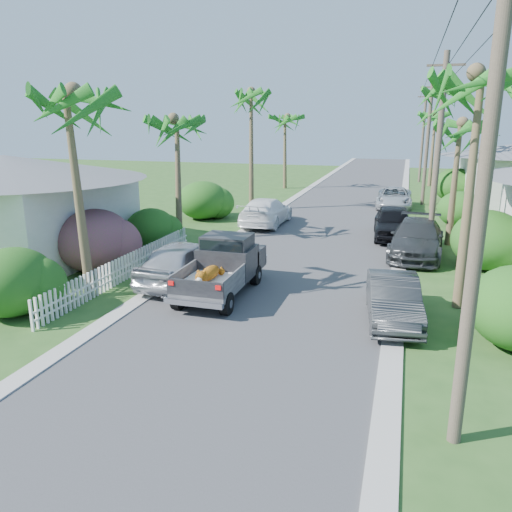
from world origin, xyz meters
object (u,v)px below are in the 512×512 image
(pickup_truck, at_px, (225,265))
(parked_car_ln, at_px, (184,262))
(parked_car_lf, at_px, (266,212))
(utility_pole_c, at_px, (427,142))
(palm_r_c, at_px, (442,90))
(palm_l_b, at_px, (176,119))
(house_left, at_px, (8,211))
(utility_pole_d, at_px, (423,136))
(parked_car_rd, at_px, (394,198))
(utility_pole_b, at_px, (438,155))
(palm_r_d, at_px, (436,114))
(parked_car_rn, at_px, (393,300))
(palm_l_d, at_px, (285,117))
(palm_r_a, at_px, (483,75))
(parked_car_rm, at_px, (417,239))
(palm_l_a, at_px, (69,93))
(utility_pole_a, at_px, (481,209))
(parked_car_rf, at_px, (393,223))
(palm_r_b, at_px, (461,124))
(palm_l_c, at_px, (251,92))

(pickup_truck, xyz_separation_m, parked_car_ln, (-1.82, 0.43, -0.16))
(parked_car_lf, distance_m, utility_pole_c, 14.66)
(pickup_truck, bearing_deg, palm_r_c, 69.07)
(pickup_truck, xyz_separation_m, palm_r_c, (7.98, 20.87, 7.10))
(palm_l_b, height_order, house_left, palm_l_b)
(utility_pole_d, bearing_deg, palm_l_b, -111.80)
(house_left, bearing_deg, parked_car_rd, 48.52)
(utility_pole_b, distance_m, utility_pole_d, 30.00)
(utility_pole_b, bearing_deg, palm_r_c, 87.36)
(parked_car_lf, bearing_deg, utility_pole_c, -130.34)
(utility_pole_d, bearing_deg, palm_r_d, -73.30)
(house_left, bearing_deg, parked_car_lf, 47.44)
(pickup_truck, xyz_separation_m, parked_car_rn, (6.00, -1.19, -0.31))
(palm_l_d, relative_size, palm_r_a, 0.89)
(parked_car_rd, distance_m, utility_pole_b, 13.50)
(parked_car_rm, bearing_deg, utility_pole_c, 91.68)
(parked_car_rn, relative_size, parked_car_ln, 0.86)
(parked_car_ln, xyz_separation_m, utility_pole_c, (9.20, 22.44, 3.75))
(parked_car_rm, relative_size, palm_l_d, 0.73)
(palm_r_a, bearing_deg, utility_pole_d, 91.08)
(palm_l_a, relative_size, utility_pole_d, 0.91)
(utility_pole_b, bearing_deg, parked_car_rm, -131.92)
(utility_pole_a, bearing_deg, parked_car_rd, 94.12)
(parked_car_rf, xyz_separation_m, palm_l_d, (-10.34, 18.19, 5.60))
(parked_car_rm, xyz_separation_m, palm_l_b, (-11.80, -0.33, 5.33))
(palm_l_a, height_order, palm_r_b, palm_l_a)
(palm_r_b, relative_size, utility_pole_b, 0.80)
(parked_car_ln, relative_size, utility_pole_a, 0.55)
(pickup_truck, relative_size, palm_r_d, 0.64)
(palm_l_d, relative_size, utility_pole_a, 0.86)
(palm_l_b, bearing_deg, parked_car_rf, 19.71)
(parked_car_rm, bearing_deg, house_left, -159.63)
(palm_l_b, height_order, palm_r_a, palm_r_a)
(palm_l_c, relative_size, house_left, 1.02)
(palm_r_c, bearing_deg, parked_car_rd, -175.11)
(parked_car_rn, xyz_separation_m, utility_pole_d, (1.38, 39.06, 3.90))
(palm_l_a, distance_m, palm_r_d, 39.12)
(palm_l_a, bearing_deg, parked_car_rf, 51.92)
(parked_car_rf, height_order, parked_car_rd, parked_car_rf)
(palm_r_b, bearing_deg, parked_car_rd, 105.55)
(parked_car_rd, distance_m, palm_l_a, 25.56)
(palm_l_c, bearing_deg, palm_r_b, -29.05)
(palm_l_a, bearing_deg, palm_l_b, 93.81)
(house_left, bearing_deg, palm_r_a, -2.97)
(palm_r_c, relative_size, house_left, 1.04)
(parked_car_lf, bearing_deg, palm_l_a, 79.83)
(palm_r_c, distance_m, house_left, 27.67)
(parked_car_rn, bearing_deg, house_left, 163.12)
(palm_r_b, distance_m, utility_pole_b, 2.61)
(pickup_truck, distance_m, utility_pole_c, 24.30)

